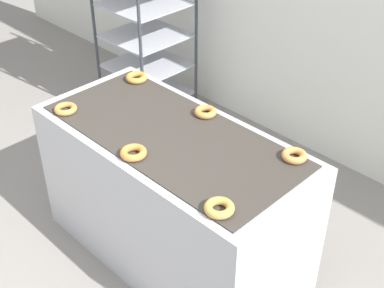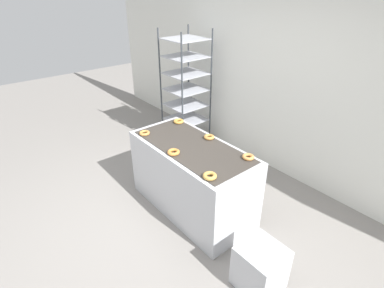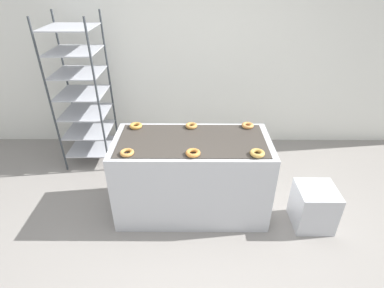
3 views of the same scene
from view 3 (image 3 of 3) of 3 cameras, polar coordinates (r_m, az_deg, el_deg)
The scene contains 11 objects.
ground_plane at distance 2.95m, azimuth -0.08°, elevation -19.99°, with size 14.00×14.00×0.00m, color gray.
wall_back at distance 4.09m, azimuth 0.10°, elevation 18.28°, with size 8.00×0.05×2.80m.
fryer_machine at distance 3.10m, azimuth -0.01°, elevation -6.11°, with size 1.53×0.72×0.86m.
baking_rack_cart at distance 3.95m, azimuth -20.19°, elevation 9.08°, with size 0.58×0.59×1.86m.
glaze_bin at distance 3.29m, azimuth 22.14°, elevation -10.98°, with size 0.38×0.38×0.44m.
donut_near_left at distance 2.70m, azimuth -12.28°, elevation -1.62°, with size 0.12×0.12×0.03m, color #C78740.
donut_near_center at distance 2.63m, azimuth 0.19°, elevation -1.71°, with size 0.13×0.13×0.04m, color #D18238.
donut_near_right at distance 2.68m, azimuth 12.32°, elevation -1.72°, with size 0.13×0.13×0.04m, color #C39445.
donut_far_left at distance 3.13m, azimuth -10.64°, elevation 3.43°, with size 0.13×0.13×0.04m, color #C38839.
donut_far_center at distance 3.08m, azimuth -0.13°, elevation 3.51°, with size 0.12×0.12×0.04m, color #BE833E.
donut_far_right at distance 3.14m, azimuth 10.55°, elevation 3.51°, with size 0.12×0.12×0.04m, color #D08846.
Camera 3 is at (0.01, -1.86, 2.29)m, focal length 28.00 mm.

